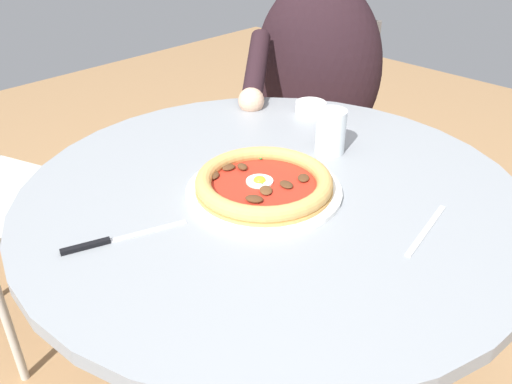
# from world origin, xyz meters

# --- Properties ---
(dining_table) EXTENTS (1.00, 1.00, 0.71)m
(dining_table) POSITION_xyz_m (0.00, 0.00, 0.57)
(dining_table) COLOR gray
(dining_table) RESTS_ON ground
(pizza_on_plate) EXTENTS (0.30, 0.30, 0.04)m
(pizza_on_plate) POSITION_xyz_m (0.00, 0.02, 0.73)
(pizza_on_plate) COLOR white
(pizza_on_plate) RESTS_ON dining_table
(water_glass) EXTENTS (0.07, 0.07, 0.10)m
(water_glass) POSITION_xyz_m (0.02, -0.21, 0.76)
(water_glass) COLOR silver
(water_glass) RESTS_ON dining_table
(steak_knife) EXTENTS (0.08, 0.21, 0.01)m
(steak_knife) POSITION_xyz_m (0.08, 0.33, 0.72)
(steak_knife) COLOR silver
(steak_knife) RESTS_ON dining_table
(ramekin_capers) EXTENTS (0.08, 0.08, 0.03)m
(ramekin_capers) POSITION_xyz_m (0.20, -0.36, 0.73)
(ramekin_capers) COLOR white
(ramekin_capers) RESTS_ON dining_table
(fork_utensil) EXTENTS (0.04, 0.18, 0.00)m
(fork_utensil) POSITION_xyz_m (-0.29, -0.08, 0.71)
(fork_utensil) COLOR #BCBCC1
(fork_utensil) RESTS_ON dining_table
(diner_person) EXTENTS (0.45, 0.58, 1.19)m
(diner_person) POSITION_xyz_m (0.38, -0.60, 0.54)
(diner_person) COLOR #282833
(diner_person) RESTS_ON ground
(cafe_chair_diner) EXTENTS (0.55, 0.55, 0.83)m
(cafe_chair_diner) POSITION_xyz_m (0.45, -0.72, 0.51)
(cafe_chair_diner) COLOR #504A45
(cafe_chair_diner) RESTS_ON ground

